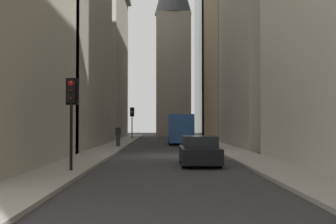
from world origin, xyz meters
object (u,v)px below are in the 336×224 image
object	(u,v)px
traffic_light_midblock	(132,116)
pedestrian	(118,134)
sedan_black	(199,152)
discarded_bottle	(216,147)
traffic_light_foreground	(71,102)
delivery_truck	(180,129)

from	to	relation	value
traffic_light_midblock	pedestrian	bearing A→B (deg)	-179.92
sedan_black	discarded_bottle	bearing A→B (deg)	-10.82
sedan_black	discarded_bottle	size ratio (longest dim) A/B	15.93
pedestrian	traffic_light_midblock	bearing A→B (deg)	0.08
pedestrian	traffic_light_foreground	bearing A→B (deg)	179.81
sedan_black	pedestrian	distance (m)	16.27
sedan_black	delivery_truck	bearing A→B (deg)	-0.00
sedan_black	pedestrian	size ratio (longest dim) A/B	2.42
discarded_bottle	pedestrian	bearing A→B (deg)	65.32
delivery_truck	sedan_black	distance (m)	21.36
traffic_light_foreground	pedestrian	xyz separation A→B (m)	(18.72, -0.06, -1.76)
delivery_truck	traffic_light_foreground	world-z (taller)	traffic_light_foreground
traffic_light_foreground	traffic_light_midblock	distance (m)	36.31
traffic_light_foreground	discarded_bottle	xyz separation A→B (m)	(15.21, -7.70, -2.62)
traffic_light_foreground	pedestrian	size ratio (longest dim) A/B	2.09
sedan_black	traffic_light_midblock	bearing A→B (deg)	9.31
traffic_light_midblock	delivery_truck	bearing A→B (deg)	-155.01
delivery_truck	discarded_bottle	bearing A→B (deg)	-166.61
delivery_truck	traffic_light_midblock	size ratio (longest dim) A/B	1.69
traffic_light_foreground	traffic_light_midblock	xyz separation A→B (m)	(36.31, -0.04, 0.07)
traffic_light_midblock	discarded_bottle	distance (m)	22.60
delivery_truck	sedan_black	world-z (taller)	delivery_truck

